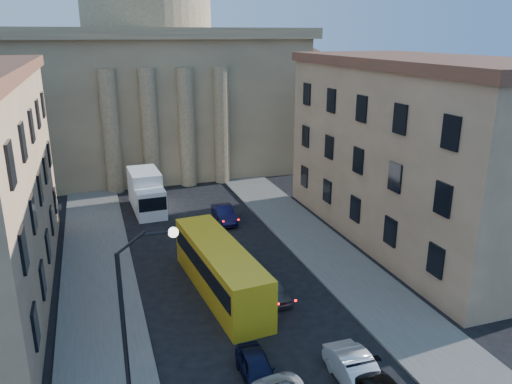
# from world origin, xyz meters

# --- Properties ---
(sidewalk_left) EXTENTS (5.00, 60.00, 0.15)m
(sidewalk_left) POSITION_xyz_m (-8.50, 18.00, 0.07)
(sidewalk_left) COLOR #55534E
(sidewalk_left) RESTS_ON ground
(sidewalk_right) EXTENTS (5.00, 60.00, 0.15)m
(sidewalk_right) POSITION_xyz_m (8.50, 18.00, 0.07)
(sidewalk_right) COLOR #55534E
(sidewalk_right) RESTS_ON ground
(church) EXTENTS (68.02, 28.76, 36.60)m
(church) POSITION_xyz_m (0.00, 55.47, 11.88)
(church) COLOR #776349
(church) RESTS_ON ground
(building_right) EXTENTS (11.60, 26.60, 14.70)m
(building_right) POSITION_xyz_m (17.00, 22.00, 7.42)
(building_right) COLOR tan
(building_right) RESTS_ON ground
(street_lamp) EXTENTS (2.62, 0.44, 8.83)m
(street_lamp) POSITION_xyz_m (-6.97, 8.00, 5.29)
(street_lamp) COLOR black
(street_lamp) RESTS_ON ground
(car_left_near) EXTENTS (1.77, 3.97, 1.33)m
(car_left_near) POSITION_xyz_m (-1.39, 8.55, 0.66)
(car_left_near) COLOR black
(car_left_near) RESTS_ON ground
(car_right_near) EXTENTS (1.69, 4.70, 1.54)m
(car_right_near) POSITION_xyz_m (3.05, 6.53, 0.77)
(car_right_near) COLOR #B7BABF
(car_right_near) RESTS_ON ground
(car_right_far) EXTENTS (1.57, 3.68, 1.24)m
(car_right_far) POSITION_xyz_m (2.19, 15.82, 0.62)
(car_right_far) COLOR #444448
(car_right_far) RESTS_ON ground
(car_right_distant) EXTENTS (1.66, 4.49, 1.47)m
(car_right_distant) POSITION_xyz_m (2.75, 30.21, 0.73)
(car_right_distant) COLOR black
(car_right_distant) RESTS_ON ground
(city_bus) EXTENTS (3.71, 11.97, 3.32)m
(city_bus) POSITION_xyz_m (-0.86, 17.71, 1.78)
(city_bus) COLOR gold
(city_bus) RESTS_ON ground
(box_truck) EXTENTS (2.95, 6.93, 3.75)m
(box_truck) POSITION_xyz_m (-3.50, 35.54, 1.78)
(box_truck) COLOR white
(box_truck) RESTS_ON ground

